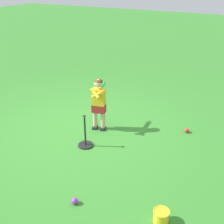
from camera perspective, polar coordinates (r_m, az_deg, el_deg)
ground_plane at (r=5.93m, az=-6.13°, el=-3.35°), size 40.00×40.00×0.00m
child_batter at (r=5.62m, az=-2.67°, el=2.50°), size 0.62×0.32×1.08m
play_ball_far_right at (r=5.93m, az=14.73°, el=-3.60°), size 0.09×0.09×0.09m
play_ball_center_lawn at (r=4.18m, az=-7.50°, el=-17.24°), size 0.10×0.10×0.10m
batting_tee at (r=5.31m, az=-5.33°, el=-5.78°), size 0.28×0.28×0.62m
toy_bucket at (r=3.93m, az=9.81°, el=-19.86°), size 0.22×0.22×0.19m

